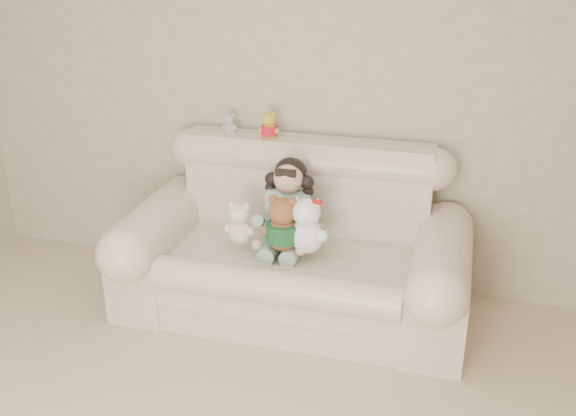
# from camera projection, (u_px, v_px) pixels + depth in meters

# --- Properties ---
(wall_back) EXTENTS (4.50, 0.00, 4.50)m
(wall_back) POSITION_uv_depth(u_px,v_px,m) (295.00, 89.00, 4.18)
(wall_back) COLOR #C1B99A
(wall_back) RESTS_ON ground
(sofa) EXTENTS (2.10, 0.95, 1.03)m
(sofa) POSITION_uv_depth(u_px,v_px,m) (292.00, 238.00, 4.00)
(sofa) COLOR #FFE8CD
(sofa) RESTS_ON floor
(seated_child) EXTENTS (0.39, 0.45, 0.57)m
(seated_child) POSITION_uv_depth(u_px,v_px,m) (289.00, 203.00, 4.01)
(seated_child) COLOR #316D5B
(seated_child) RESTS_ON sofa
(brown_teddy) EXTENTS (0.31, 0.28, 0.40)m
(brown_teddy) POSITION_uv_depth(u_px,v_px,m) (283.00, 218.00, 3.82)
(brown_teddy) COLOR brown
(brown_teddy) RESTS_ON sofa
(white_cat) EXTENTS (0.31, 0.27, 0.40)m
(white_cat) POSITION_uv_depth(u_px,v_px,m) (307.00, 220.00, 3.79)
(white_cat) COLOR white
(white_cat) RESTS_ON sofa
(cream_teddy) EXTENTS (0.22, 0.19, 0.30)m
(cream_teddy) POSITION_uv_depth(u_px,v_px,m) (240.00, 219.00, 3.92)
(cream_teddy) COLOR silver
(cream_teddy) RESTS_ON sofa
(yellow_mini_bear) EXTENTS (0.13, 0.10, 0.21)m
(yellow_mini_bear) POSITION_uv_depth(u_px,v_px,m) (269.00, 123.00, 4.13)
(yellow_mini_bear) COLOR gold
(yellow_mini_bear) RESTS_ON sofa
(grey_mini_plush) EXTENTS (0.12, 0.10, 0.16)m
(grey_mini_plush) POSITION_uv_depth(u_px,v_px,m) (230.00, 122.00, 4.24)
(grey_mini_plush) COLOR #B7B6BD
(grey_mini_plush) RESTS_ON sofa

